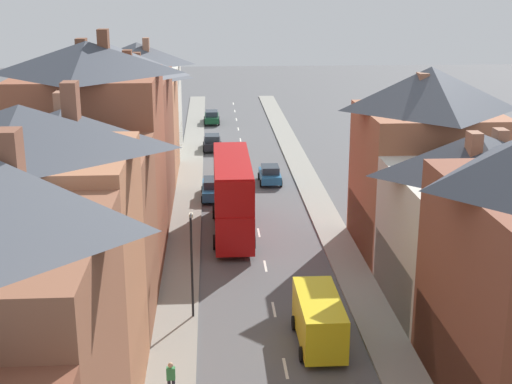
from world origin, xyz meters
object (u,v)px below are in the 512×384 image
(car_near_silver, at_px, (270,174))
(street_lamp, at_px, (192,259))
(car_parked_left_a, at_px, (212,117))
(car_parked_right_a, at_px, (212,142))
(double_decker_bus_lead, at_px, (232,194))
(car_near_blue, at_px, (213,188))
(pedestrian_near_right, at_px, (171,378))
(delivery_van, at_px, (319,319))

(car_near_silver, bearing_deg, street_lamp, -103.53)
(car_parked_left_a, bearing_deg, car_parked_right_a, -90.00)
(car_parked_left_a, relative_size, car_parked_right_a, 1.12)
(car_near_silver, bearing_deg, double_decker_bus_lead, -106.09)
(double_decker_bus_lead, distance_m, car_near_silver, 13.18)
(car_near_blue, distance_m, car_parked_right_a, 17.01)
(street_lamp, bearing_deg, car_parked_left_a, 88.74)
(pedestrian_near_right, bearing_deg, car_parked_right_a, 87.63)
(car_parked_left_a, xyz_separation_m, pedestrian_near_right, (-1.88, -59.88, 0.24))
(car_near_blue, xyz_separation_m, car_parked_left_a, (0.00, 31.35, -0.04))
(delivery_van, relative_size, pedestrian_near_right, 3.23)
(car_parked_left_a, relative_size, delivery_van, 0.85)
(car_near_blue, bearing_deg, car_parked_right_a, 90.00)
(car_parked_left_a, bearing_deg, double_decker_bus_lead, -88.14)
(double_decker_bus_lead, xyz_separation_m, car_near_blue, (-1.29, 8.32, -1.98))
(car_near_blue, height_order, street_lamp, street_lamp)
(double_decker_bus_lead, xyz_separation_m, pedestrian_near_right, (-3.17, -20.21, -1.78))
(car_near_blue, relative_size, pedestrian_near_right, 2.76)
(double_decker_bus_lead, relative_size, pedestrian_near_right, 6.71)
(double_decker_bus_lead, bearing_deg, pedestrian_near_right, -98.92)
(car_parked_left_a, relative_size, pedestrian_near_right, 2.75)
(delivery_van, xyz_separation_m, street_lamp, (-6.05, 3.23, 1.90))
(delivery_van, bearing_deg, pedestrian_near_right, -147.30)
(double_decker_bus_lead, xyz_separation_m, car_parked_right_a, (-1.29, 25.33, -2.00))
(car_parked_right_a, bearing_deg, car_near_blue, -90.00)
(car_near_silver, height_order, car_parked_left_a, same)
(car_parked_right_a, bearing_deg, car_near_silver, -69.08)
(car_parked_right_a, bearing_deg, delivery_van, -83.22)
(delivery_van, bearing_deg, car_near_blue, 101.46)
(double_decker_bus_lead, xyz_separation_m, delivery_van, (3.61, -15.86, -1.48))
(street_lamp, bearing_deg, double_decker_bus_lead, 79.06)
(car_near_silver, height_order, pedestrian_near_right, pedestrian_near_right)
(car_near_blue, xyz_separation_m, car_parked_right_a, (0.00, 17.01, -0.02))
(delivery_van, bearing_deg, car_parked_right_a, 96.78)
(car_parked_right_a, height_order, street_lamp, street_lamp)
(car_near_silver, xyz_separation_m, delivery_van, (0.00, -28.37, 0.55))
(double_decker_bus_lead, distance_m, car_parked_right_a, 25.44)
(pedestrian_near_right, distance_m, street_lamp, 7.93)
(double_decker_bus_lead, height_order, car_parked_left_a, double_decker_bus_lead)
(car_near_blue, xyz_separation_m, car_near_silver, (4.90, 4.19, -0.05))
(double_decker_bus_lead, bearing_deg, car_near_blue, 98.82)
(car_parked_right_a, xyz_separation_m, pedestrian_near_right, (-1.88, -45.54, 0.22))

